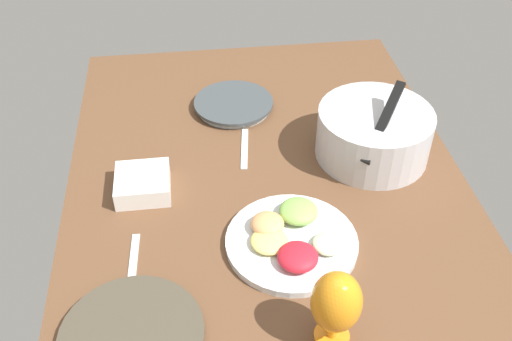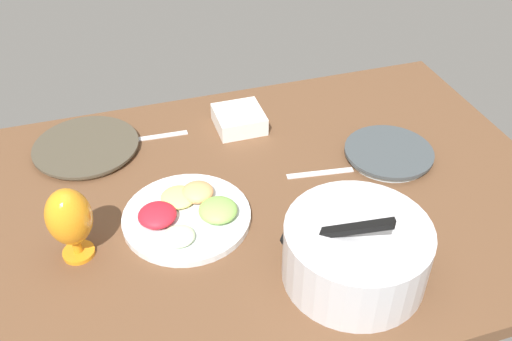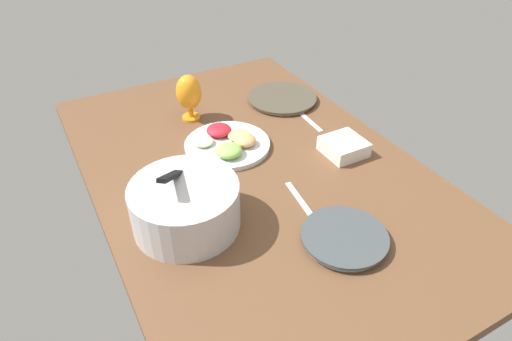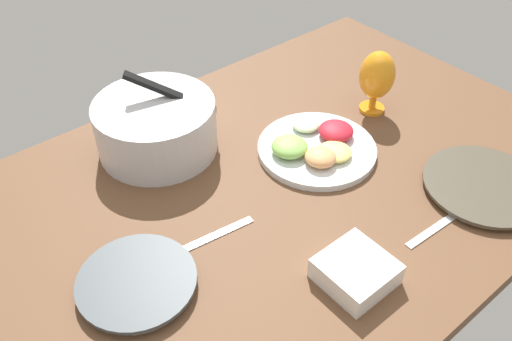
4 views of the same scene
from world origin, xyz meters
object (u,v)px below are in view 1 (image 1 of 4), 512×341
Objects in this scene: dinner_plate_left at (234,104)px; square_bowl_white at (143,183)px; hurricane_glass_orange at (336,304)px; mixing_bowl at (374,132)px; fruit_platter at (291,239)px; dinner_plate_right at (132,336)px.

square_bowl_white reaches higher than dinner_plate_left.
dinner_plate_left is at bearing 142.69° from square_bowl_white.
dinner_plate_left is at bearing -172.19° from hurricane_glass_orange.
mixing_bowl is 1.00× the size of fruit_platter.
mixing_bowl reaches higher than dinner_plate_right.
square_bowl_white is (7.60, -62.03, -4.57)cm from mixing_bowl.
fruit_platter reaches higher than dinner_plate_left.
dinner_plate_right is 1.58× the size of hurricane_glass_orange.
dinner_plate_left is at bearing 160.39° from dinner_plate_right.
dinner_plate_left is 1.31× the size of hurricane_glass_orange.
dinner_plate_right is (78.78, -28.07, -0.25)cm from dinner_plate_left.
fruit_platter is at bearing 56.36° from square_bowl_white.
hurricane_glass_orange is 62.28cm from square_bowl_white.
fruit_platter is (30.44, -27.69, -5.57)cm from mixing_bowl.
hurricane_glass_orange reaches higher than fruit_platter.
dinner_plate_left is at bearing -127.59° from mixing_bowl.
dinner_plate_left is at bearing -172.35° from fruit_platter.
hurricane_glass_orange is (4.74, 39.52, 9.96)cm from dinner_plate_right.
fruit_platter is at bearing -171.82° from hurricane_glass_orange.
square_bowl_white is (-43.89, 1.48, 1.86)cm from dinner_plate_right.
mixing_bowl is (-51.49, 63.51, 6.44)cm from dinner_plate_right.
hurricane_glass_orange is at bearing 83.16° from dinner_plate_right.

